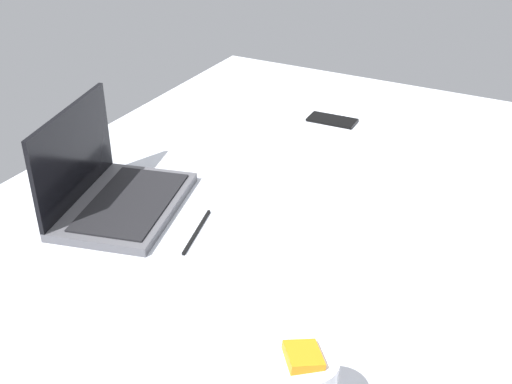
% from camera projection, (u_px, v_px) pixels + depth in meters
% --- Properties ---
extents(bed_mattress, '(1.80, 1.40, 0.18)m').
position_uv_depth(bed_mattress, '(304.00, 245.00, 1.46)').
color(bed_mattress, '#B7BCC6').
rests_on(bed_mattress, ground).
extents(laptop, '(0.38, 0.30, 0.23)m').
position_uv_depth(laptop, '(111.00, 190.00, 1.40)').
color(laptop, '#4C4C51').
rests_on(laptop, bed_mattress).
extents(cell_phone, '(0.07, 0.14, 0.01)m').
position_uv_depth(cell_phone, '(332.00, 120.00, 1.84)').
color(cell_phone, black).
rests_on(cell_phone, bed_mattress).
extents(charger_cable, '(0.17, 0.05, 0.01)m').
position_uv_depth(charger_cable, '(197.00, 232.00, 1.33)').
color(charger_cable, black).
rests_on(charger_cable, bed_mattress).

